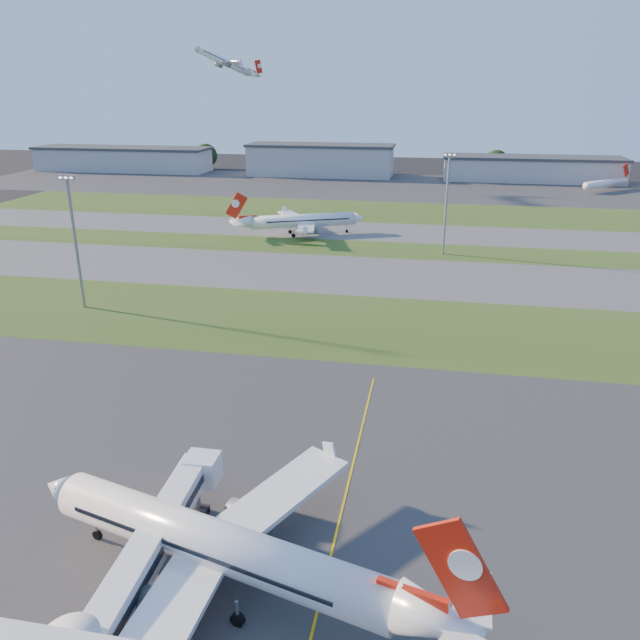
% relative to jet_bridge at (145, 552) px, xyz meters
% --- Properties ---
extents(ground, '(700.00, 700.00, 0.00)m').
position_rel_jet_bridge_xyz_m(ground, '(9.81, 15.24, -4.01)').
color(ground, black).
rests_on(ground, ground).
extents(apron_near, '(300.00, 70.00, 0.01)m').
position_rel_jet_bridge_xyz_m(apron_near, '(9.81, 15.24, -4.00)').
color(apron_near, '#333335').
rests_on(apron_near, ground).
extents(grass_strip_a, '(300.00, 34.00, 0.01)m').
position_rel_jet_bridge_xyz_m(grass_strip_a, '(9.81, 67.24, -4.00)').
color(grass_strip_a, '#334E1A').
rests_on(grass_strip_a, ground).
extents(taxiway_a, '(300.00, 32.00, 0.01)m').
position_rel_jet_bridge_xyz_m(taxiway_a, '(9.81, 100.24, -4.00)').
color(taxiway_a, '#515154').
rests_on(taxiway_a, ground).
extents(grass_strip_b, '(300.00, 18.00, 0.01)m').
position_rel_jet_bridge_xyz_m(grass_strip_b, '(9.81, 125.24, -4.00)').
color(grass_strip_b, '#334E1A').
rests_on(grass_strip_b, ground).
extents(taxiway_b, '(300.00, 26.00, 0.01)m').
position_rel_jet_bridge_xyz_m(taxiway_b, '(9.81, 147.24, -4.00)').
color(taxiway_b, '#515154').
rests_on(taxiway_b, ground).
extents(grass_strip_c, '(300.00, 40.00, 0.01)m').
position_rel_jet_bridge_xyz_m(grass_strip_c, '(9.81, 180.24, -4.00)').
color(grass_strip_c, '#334E1A').
rests_on(grass_strip_c, ground).
extents(apron_far, '(400.00, 80.00, 0.01)m').
position_rel_jet_bridge_xyz_m(apron_far, '(9.81, 240.24, -4.00)').
color(apron_far, '#333335').
rests_on(apron_far, ground).
extents(yellow_line, '(0.25, 60.00, 0.02)m').
position_rel_jet_bridge_xyz_m(yellow_line, '(14.81, 15.24, -4.01)').
color(yellow_line, gold).
rests_on(yellow_line, ground).
extents(jet_bridge, '(4.20, 26.90, 6.20)m').
position_rel_jet_bridge_xyz_m(jet_bridge, '(0.00, 0.00, 0.00)').
color(jet_bridge, silver).
rests_on(jet_bridge, ground).
extents(airliner_parked, '(39.43, 33.11, 12.58)m').
position_rel_jet_bridge_xyz_m(airliner_parked, '(6.18, 1.32, 0.41)').
color(airliner_parked, white).
rests_on(airliner_parked, ground).
extents(airliner_taxiing, '(35.64, 30.35, 11.89)m').
position_rel_jet_bridge_xyz_m(airliner_taxiing, '(-16.16, 138.57, 0.17)').
color(airliner_taxiing, white).
rests_on(airliner_taxiing, ground).
extents(airliner_departing, '(23.99, 21.17, 9.40)m').
position_rel_jet_bridge_xyz_m(airliner_departing, '(-69.97, 234.78, 47.18)').
color(airliner_departing, white).
extents(mini_jet_near, '(22.22, 20.64, 9.48)m').
position_rel_jet_bridge_xyz_m(mini_jet_near, '(91.74, 243.65, -0.73)').
color(mini_jet_near, white).
rests_on(mini_jet_near, ground).
extents(light_mast_west, '(3.20, 0.70, 25.80)m').
position_rel_jet_bridge_xyz_m(light_mast_west, '(-45.19, 67.24, 10.81)').
color(light_mast_west, gray).
rests_on(light_mast_west, ground).
extents(light_mast_centre, '(3.20, 0.70, 25.80)m').
position_rel_jet_bridge_xyz_m(light_mast_centre, '(24.81, 123.24, 10.81)').
color(light_mast_centre, gray).
rests_on(light_mast_centre, ground).
extents(hangar_far_west, '(91.80, 23.00, 12.20)m').
position_rel_jet_bridge_xyz_m(hangar_far_west, '(-140.19, 270.24, 2.13)').
color(hangar_far_west, gray).
rests_on(hangar_far_west, ground).
extents(hangar_west, '(71.40, 23.00, 15.20)m').
position_rel_jet_bridge_xyz_m(hangar_west, '(-35.19, 270.24, 3.63)').
color(hangar_west, gray).
rests_on(hangar_west, ground).
extents(hangar_east, '(81.60, 23.00, 11.20)m').
position_rel_jet_bridge_xyz_m(hangar_east, '(64.81, 270.24, 1.63)').
color(hangar_east, gray).
rests_on(hangar_east, ground).
extents(tree_far_west, '(11.00, 11.00, 12.00)m').
position_rel_jet_bridge_xyz_m(tree_far_west, '(-180.19, 283.24, 2.48)').
color(tree_far_west, black).
rests_on(tree_far_west, ground).
extents(tree_west, '(12.10, 12.10, 13.20)m').
position_rel_jet_bridge_xyz_m(tree_west, '(-100.19, 285.24, 3.13)').
color(tree_west, black).
rests_on(tree_west, ground).
extents(tree_mid_west, '(9.90, 9.90, 10.80)m').
position_rel_jet_bridge_xyz_m(tree_mid_west, '(-10.19, 281.24, 1.83)').
color(tree_mid_west, black).
rests_on(tree_mid_west, ground).
extents(tree_mid_east, '(11.55, 11.55, 12.60)m').
position_rel_jet_bridge_xyz_m(tree_mid_east, '(49.81, 284.24, 2.80)').
color(tree_mid_east, black).
rests_on(tree_mid_east, ground).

